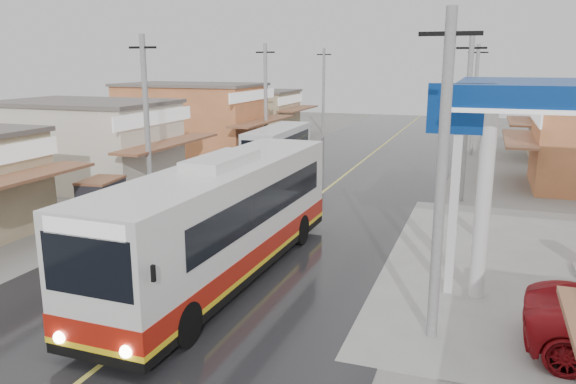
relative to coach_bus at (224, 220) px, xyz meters
name	(u,v)px	position (x,y,z in m)	size (l,w,h in m)	color
ground	(187,299)	(-0.33, -1.95, -1.91)	(120.00, 120.00, 0.00)	slate
road	(325,190)	(-0.33, 13.05, -1.90)	(12.00, 90.00, 0.02)	black
centre_line	(325,190)	(-0.33, 13.05, -1.89)	(0.15, 90.00, 0.01)	#D8CC4C
shopfronts_left	(149,166)	(-13.33, 16.05, -1.91)	(11.00, 44.00, 5.20)	tan
utility_poles_left	(217,178)	(-7.33, 14.05, -1.91)	(1.60, 50.00, 8.00)	gray
utility_poles_right	(461,201)	(6.67, 13.05, -1.91)	(1.60, 36.00, 8.00)	gray
coach_bus	(224,220)	(0.00, 0.00, 0.00)	(3.10, 12.75, 3.96)	silver
second_bus	(278,147)	(-4.92, 18.06, -0.48)	(2.38, 8.03, 2.64)	silver
cyclist	(216,185)	(-5.14, 9.57, -1.27)	(0.76, 1.86, 1.96)	black
tricycle_near	(101,196)	(-8.23, 4.55, -0.91)	(1.78, 2.29, 1.75)	#26262D
tyre_stack	(126,211)	(-7.42, 5.14, -1.71)	(0.80, 0.80, 0.41)	black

